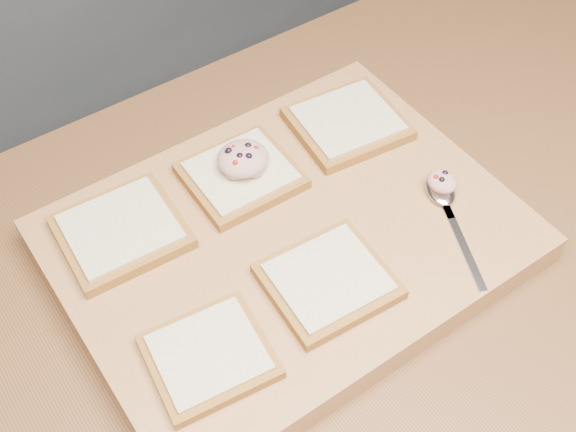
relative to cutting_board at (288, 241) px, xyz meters
name	(u,v)px	position (x,y,z in m)	size (l,w,h in m)	color
island_counter	(367,399)	(0.12, -0.06, -0.47)	(2.00, 0.80, 0.90)	slate
cutting_board	(288,241)	(0.00, 0.00, 0.00)	(0.50, 0.38, 0.04)	#AE784A
bread_far_left	(121,231)	(-0.16, 0.10, 0.03)	(0.14, 0.13, 0.02)	olive
bread_far_center	(241,175)	(0.00, 0.09, 0.03)	(0.13, 0.12, 0.02)	olive
bread_far_right	(347,123)	(0.16, 0.09, 0.03)	(0.14, 0.13, 0.02)	olive
bread_near_left	(209,356)	(-0.16, -0.09, 0.03)	(0.13, 0.12, 0.02)	olive
bread_near_center	(328,281)	(-0.01, -0.08, 0.03)	(0.13, 0.12, 0.02)	olive
tuna_salad_dollop	(243,158)	(0.00, 0.10, 0.05)	(0.06, 0.06, 0.03)	tan
spoon	(444,198)	(0.17, -0.07, 0.02)	(0.09, 0.16, 0.01)	silver
spoon_salad	(442,181)	(0.18, -0.06, 0.04)	(0.03, 0.04, 0.02)	tan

